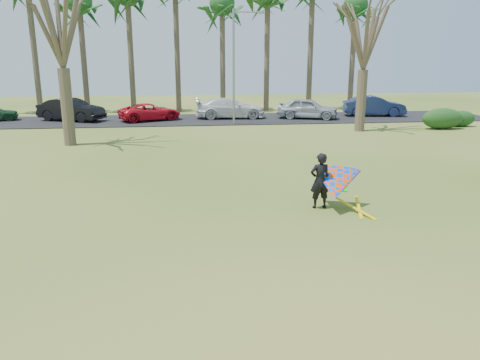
{
  "coord_description": "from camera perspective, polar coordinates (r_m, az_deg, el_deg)",
  "views": [
    {
      "loc": [
        -1.7,
        -11.85,
        4.77
      ],
      "look_at": [
        0.0,
        2.0,
        1.1
      ],
      "focal_mm": 35.0,
      "sensor_mm": 36.0,
      "label": 1
    }
  ],
  "objects": [
    {
      "name": "car_3",
      "position": [
        37.56,
        -1.22,
        8.76
      ],
      "size": [
        5.55,
        2.39,
        1.59
      ],
      "primitive_type": "imported",
      "rotation": [
        0.0,
        0.0,
        1.54
      ],
      "color": "silver",
      "rests_on": "parking_strip"
    },
    {
      "name": "ground",
      "position": [
        12.89,
        1.09,
        -6.99
      ],
      "size": [
        100.0,
        100.0,
        0.0
      ],
      "primitive_type": "plane",
      "color": "#255512",
      "rests_on": "ground"
    },
    {
      "name": "streetlight",
      "position": [
        34.07,
        -0.51,
        14.23
      ],
      "size": [
        2.28,
        0.18,
        8.0
      ],
      "color": "gray",
      "rests_on": "ground"
    },
    {
      "name": "palm_3",
      "position": [
        43.86,
        -19.03,
        19.74
      ],
      "size": [
        4.84,
        4.84,
        10.84
      ],
      "color": "#4D3D2E",
      "rests_on": "ground"
    },
    {
      "name": "palm_9",
      "position": [
        45.85,
        13.9,
        19.84
      ],
      "size": [
        4.84,
        4.84,
        10.84
      ],
      "color": "#4F3F2F",
      "rests_on": "ground"
    },
    {
      "name": "kite_flyer",
      "position": [
        15.22,
        11.36,
        -0.46
      ],
      "size": [
        2.13,
        2.39,
        2.02
      ],
      "color": "black",
      "rests_on": "ground"
    },
    {
      "name": "bare_tree_left",
      "position": [
        27.66,
        -21.26,
        18.24
      ],
      "size": [
        6.6,
        6.6,
        9.7
      ],
      "color": "#483B2B",
      "rests_on": "ground"
    },
    {
      "name": "bare_tree_right",
      "position": [
        32.11,
        15.09,
        17.47
      ],
      "size": [
        6.27,
        6.27,
        9.21
      ],
      "color": "brown",
      "rests_on": "ground"
    },
    {
      "name": "car_4",
      "position": [
        37.68,
        8.22,
        8.64
      ],
      "size": [
        5.09,
        3.32,
        1.61
      ],
      "primitive_type": "imported",
      "rotation": [
        0.0,
        0.0,
        1.24
      ],
      "color": "#A2A7AF",
      "rests_on": "parking_strip"
    },
    {
      "name": "hedge_far",
      "position": [
        36.82,
        25.35,
        6.78
      ],
      "size": [
        2.04,
        0.96,
        1.13
      ],
      "primitive_type": "ellipsoid",
      "color": "#163D17",
      "rests_on": "ground"
    },
    {
      "name": "hedge_near",
      "position": [
        35.0,
        23.44,
        6.89
      ],
      "size": [
        2.87,
        1.3,
        1.43
      ],
      "primitive_type": "ellipsoid",
      "color": "#193C15",
      "rests_on": "ground"
    },
    {
      "name": "car_5",
      "position": [
        40.59,
        16.03,
        8.68
      ],
      "size": [
        5.19,
        2.48,
        1.64
      ],
      "primitive_type": "imported",
      "rotation": [
        0.0,
        0.0,
        1.42
      ],
      "color": "#1A244E",
      "rests_on": "parking_strip"
    },
    {
      "name": "car_1",
      "position": [
        38.19,
        -19.89,
        8.06
      ],
      "size": [
        5.39,
        3.78,
        1.69
      ],
      "primitive_type": "imported",
      "rotation": [
        0.0,
        0.0,
        1.14
      ],
      "color": "black",
      "rests_on": "parking_strip"
    },
    {
      "name": "car_2",
      "position": [
        36.8,
        -10.92,
        8.15
      ],
      "size": [
        5.16,
        3.87,
        1.3
      ],
      "primitive_type": "imported",
      "rotation": [
        0.0,
        0.0,
        1.99
      ],
      "color": "red",
      "rests_on": "parking_strip"
    },
    {
      "name": "parking_strip",
      "position": [
        37.19,
        -4.36,
        7.38
      ],
      "size": [
        46.0,
        7.0,
        0.06
      ],
      "primitive_type": "cube",
      "color": "black",
      "rests_on": "ground"
    },
    {
      "name": "palm_6",
      "position": [
        43.23,
        -2.2,
        20.57
      ],
      "size": [
        4.84,
        4.84,
        10.84
      ],
      "color": "brown",
      "rests_on": "ground"
    }
  ]
}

